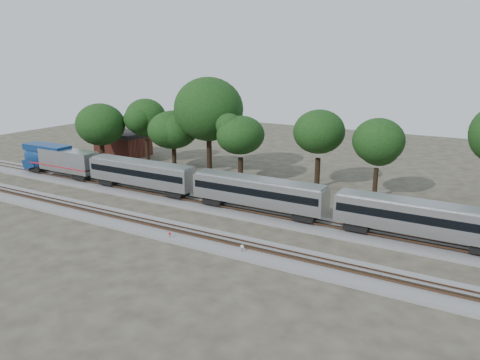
# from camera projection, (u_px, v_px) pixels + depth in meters

# --- Properties ---
(ground) EXTENTS (160.00, 160.00, 0.00)m
(ground) POSITION_uv_depth(u_px,v_px,m) (199.00, 224.00, 55.55)
(ground) COLOR #383328
(ground) RESTS_ON ground
(track_far) EXTENTS (160.00, 5.00, 0.73)m
(track_far) POSITION_uv_depth(u_px,v_px,m) (225.00, 208.00, 60.50)
(track_far) COLOR slate
(track_far) RESTS_ON ground
(track_near) EXTENTS (160.00, 5.00, 0.73)m
(track_near) POSITION_uv_depth(u_px,v_px,m) (178.00, 233.00, 52.15)
(track_near) COLOR slate
(track_near) RESTS_ON ground
(train) EXTENTS (90.70, 3.13, 4.61)m
(train) POSITION_uv_depth(u_px,v_px,m) (259.00, 191.00, 57.32)
(train) COLOR #B4B6BB
(train) RESTS_ON ground
(switch_stand_red) EXTENTS (0.31, 0.08, 0.99)m
(switch_stand_red) POSITION_uv_depth(u_px,v_px,m) (170.00, 236.00, 50.17)
(switch_stand_red) COLOR #512D19
(switch_stand_red) RESTS_ON ground
(switch_stand_white) EXTENTS (0.37, 0.07, 1.16)m
(switch_stand_white) POSITION_uv_depth(u_px,v_px,m) (242.00, 249.00, 46.51)
(switch_stand_white) COLOR #512D19
(switch_stand_white) RESTS_ON ground
(switch_lever) EXTENTS (0.55, 0.40, 0.30)m
(switch_lever) POSITION_uv_depth(u_px,v_px,m) (209.00, 246.00, 48.69)
(switch_lever) COLOR #512D19
(switch_lever) RESTS_ON ground
(brick_building) EXTENTS (9.90, 7.10, 4.68)m
(brick_building) POSITION_uv_depth(u_px,v_px,m) (123.00, 143.00, 93.13)
(brick_building) COLOR maroon
(brick_building) RESTS_ON ground
(tree_0) EXTENTS (7.53, 7.53, 10.61)m
(tree_0) POSITION_uv_depth(u_px,v_px,m) (100.00, 125.00, 83.23)
(tree_0) COLOR black
(tree_0) RESTS_ON ground
(tree_1) EXTENTS (8.56, 8.56, 12.07)m
(tree_1) POSITION_uv_depth(u_px,v_px,m) (146.00, 118.00, 84.37)
(tree_1) COLOR black
(tree_1) RESTS_ON ground
(tree_2) EXTENTS (7.23, 7.23, 10.19)m
(tree_2) POSITION_uv_depth(u_px,v_px,m) (173.00, 130.00, 79.39)
(tree_2) COLOR black
(tree_2) RESTS_ON ground
(tree_3) EXTENTS (11.06, 11.06, 15.60)m
(tree_3) POSITION_uv_depth(u_px,v_px,m) (208.00, 109.00, 75.72)
(tree_3) COLOR black
(tree_3) RESTS_ON ground
(tree_4) EXTENTS (7.74, 7.74, 10.92)m
(tree_4) POSITION_uv_depth(u_px,v_px,m) (241.00, 135.00, 70.92)
(tree_4) COLOR black
(tree_4) RESTS_ON ground
(tree_5) EXTENTS (8.71, 8.71, 12.27)m
(tree_5) POSITION_uv_depth(u_px,v_px,m) (319.00, 132.00, 68.14)
(tree_5) COLOR black
(tree_5) RESTS_ON ground
(tree_6) EXTENTS (8.36, 8.36, 11.78)m
(tree_6) POSITION_uv_depth(u_px,v_px,m) (378.00, 141.00, 62.72)
(tree_6) COLOR black
(tree_6) RESTS_ON ground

